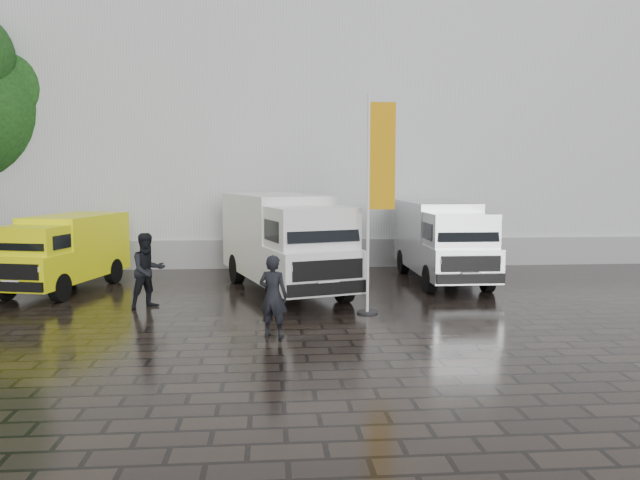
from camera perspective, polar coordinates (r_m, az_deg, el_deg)
The scene contains 10 objects.
ground at distance 14.54m, azimuth 5.51°, elevation -7.09°, with size 120.00×120.00×0.00m, color black.
exhibition_hall at distance 30.39m, azimuth 3.98°, elevation 11.13°, with size 44.00×16.00×12.00m, color silver.
hall_plinth at distance 22.52m, azimuth 6.96°, elevation -1.14°, with size 44.00×0.15×1.00m, color gray.
van_yellow at distance 19.08m, azimuth -22.42°, elevation -1.16°, with size 1.76×4.58×2.11m, color #F9FF0D, non-canonical shape.
van_white at distance 17.49m, azimuth -3.22°, elevation -0.34°, with size 2.08×6.25×2.71m, color white, non-canonical shape.
van_silver at distance 19.47m, azimuth 11.07°, elevation -0.21°, with size 1.87×5.61×2.43m, color #BABCBF, non-canonical shape.
flagpole at distance 14.66m, azimuth 5.14°, elevation 4.43°, with size 0.88×0.50×5.16m.
wheelie_bin at distance 22.75m, azimuth 12.96°, elevation -1.18°, with size 0.60×0.60×1.00m, color black.
person_front at distance 12.71m, azimuth -4.30°, elevation -5.12°, with size 0.61×0.40×1.68m, color black.
person_tent at distance 15.97m, azimuth -15.47°, elevation -2.70°, with size 0.90×0.70×1.86m, color black.
Camera 1 is at (-2.53, -13.93, 3.29)m, focal length 35.00 mm.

